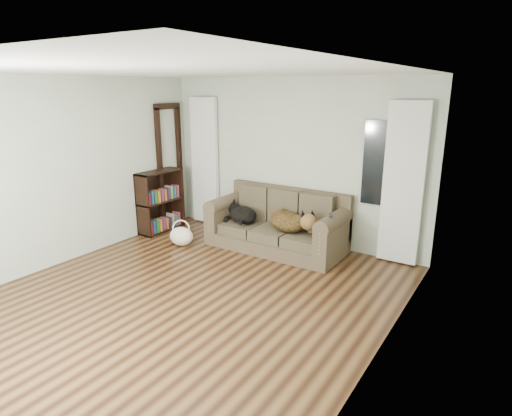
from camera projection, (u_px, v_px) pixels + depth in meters
The scene contains 15 objects.
floor at pixel (189, 297), 5.15m from camera, with size 5.00×5.00×0.00m, color black.
ceiling at pixel (179, 71), 4.44m from camera, with size 5.00×5.00×0.00m, color white.
wall_back at pixel (290, 161), 6.82m from camera, with size 4.50×0.04×2.60m, color #B6C8AE.
wall_left at pixel (63, 172), 5.97m from camera, with size 0.04×5.00×2.60m, color #B6C8AE.
wall_right at pixel (384, 226), 3.62m from camera, with size 0.04×5.00×2.60m, color #B6C8AE.
curtain_left at pixel (205, 161), 7.68m from camera, with size 0.55×0.08×2.25m, color white.
curtain_right at pixel (403, 185), 5.85m from camera, with size 0.55×0.08×2.25m, color white.
window_pane at pixel (380, 164), 6.01m from camera, with size 0.50×0.03×1.20m, color black.
door_casing at pixel (170, 167), 7.67m from camera, with size 0.07×0.60×2.10m, color black.
sofa at pixel (276, 221), 6.60m from camera, with size 2.11×0.91×0.86m, color #4C3E2F.
dog_black_lab at pixel (242, 214), 6.86m from camera, with size 0.60×0.42×0.25m, color black.
dog_shepherd at pixel (290, 222), 6.42m from camera, with size 0.70×0.49×0.31m, color black.
tv_remote at pixel (331, 215), 5.91m from camera, with size 0.05×0.17×0.02m, color black.
tote_bag at pixel (181, 236), 6.80m from camera, with size 0.41×0.31×0.30m, color beige.
bookshelf at pixel (160, 203), 7.44m from camera, with size 0.32×0.85×1.06m, color black.
Camera 1 is at (3.20, -3.48, 2.43)m, focal length 30.00 mm.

